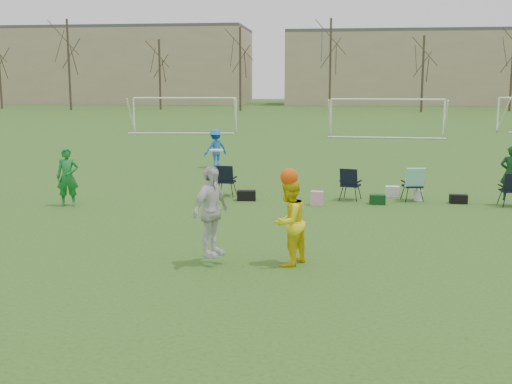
# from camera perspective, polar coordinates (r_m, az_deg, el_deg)

# --- Properties ---
(ground) EXTENTS (260.00, 260.00, 0.00)m
(ground) POSITION_cam_1_polar(r_m,az_deg,el_deg) (11.54, 3.90, -7.78)
(ground) COLOR #265119
(ground) RESTS_ON ground
(fielder_green_near) EXTENTS (0.69, 0.55, 1.67)m
(fielder_green_near) POSITION_cam_1_polar(r_m,az_deg,el_deg) (18.90, -16.40, 1.30)
(fielder_green_near) COLOR #14752D
(fielder_green_near) RESTS_ON ground
(fielder_blue) EXTENTS (1.17, 1.11, 1.59)m
(fielder_blue) POSITION_cam_1_polar(r_m,az_deg,el_deg) (26.51, -3.61, 3.89)
(fielder_blue) COLOR blue
(fielder_blue) RESTS_ON ground
(center_contest) EXTENTS (2.36, 1.22, 2.23)m
(center_contest) POSITION_cam_1_polar(r_m,az_deg,el_deg) (12.21, -0.24, -2.16)
(center_contest) COLOR silver
(center_contest) RESTS_ON ground
(sideline_setup) EXTENTS (8.92, 1.97, 1.71)m
(sideline_setup) POSITION_cam_1_polar(r_m,az_deg,el_deg) (19.29, 12.12, 0.71)
(sideline_setup) COLOR #0F3817
(sideline_setup) RESTS_ON ground
(goal_left) EXTENTS (7.39, 0.76, 2.46)m
(goal_left) POSITION_cam_1_polar(r_m,az_deg,el_deg) (46.24, -6.37, 7.72)
(goal_left) COLOR white
(goal_left) RESTS_ON ground
(goal_mid) EXTENTS (7.40, 0.63, 2.46)m
(goal_mid) POSITION_cam_1_polar(r_m,az_deg,el_deg) (43.16, 11.56, 7.45)
(goal_mid) COLOR white
(goal_mid) RESTS_ON ground
(tree_line) EXTENTS (110.28, 3.28, 11.40)m
(tree_line) POSITION_cam_1_polar(r_m,az_deg,el_deg) (80.86, 6.77, 10.77)
(tree_line) COLOR #382B21
(tree_line) RESTS_ON ground
(building_row) EXTENTS (126.00, 16.00, 13.00)m
(building_row) POSITION_cam_1_polar(r_m,az_deg,el_deg) (107.21, 10.37, 10.87)
(building_row) COLOR tan
(building_row) RESTS_ON ground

